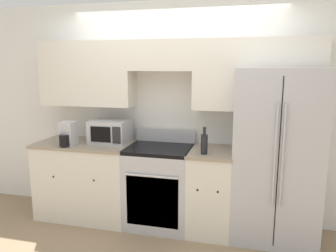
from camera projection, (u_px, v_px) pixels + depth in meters
name	position (u px, v px, depth m)	size (l,w,h in m)	color
ground_plane	(161.00, 237.00, 3.59)	(12.00, 12.00, 0.00)	#937A5B
wall_back	(174.00, 98.00, 3.88)	(8.00, 0.39, 2.60)	white
lower_cabinets_left	(87.00, 179.00, 4.05)	(1.17, 0.64, 0.94)	silver
lower_cabinets_right	(211.00, 191.00, 3.68)	(0.49, 0.64, 0.94)	silver
oven_range	(160.00, 186.00, 3.82)	(0.73, 0.65, 1.10)	#B7B7BC
refrigerator	(275.00, 155.00, 3.50)	(0.88, 0.80, 1.84)	#B7B7BC
microwave	(110.00, 131.00, 3.92)	(0.45, 0.37, 0.28)	#B7B7BC
bottle	(204.00, 143.00, 3.43)	(0.07, 0.07, 0.29)	black
electric_kettle	(68.00, 135.00, 3.80)	(0.17, 0.24, 0.28)	#B7B7BC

